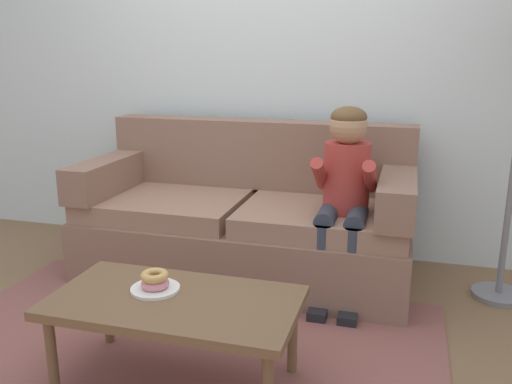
{
  "coord_description": "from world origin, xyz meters",
  "views": [
    {
      "loc": [
        1.0,
        -2.27,
        1.4
      ],
      "look_at": [
        0.22,
        0.45,
        0.65
      ],
      "focal_mm": 37.76,
      "sensor_mm": 36.0,
      "label": 1
    }
  ],
  "objects": [
    {
      "name": "area_rug",
      "position": [
        0.0,
        -0.25,
        0.01
      ],
      "size": [
        2.51,
        1.82,
        0.01
      ],
      "primitive_type": "cube",
      "color": "brown",
      "rests_on": "ground"
    },
    {
      "name": "ground",
      "position": [
        0.0,
        0.0,
        0.0
      ],
      "size": [
        10.0,
        10.0,
        0.0
      ],
      "primitive_type": "plane",
      "color": "brown"
    },
    {
      "name": "person_child",
      "position": [
        0.68,
        0.64,
        0.67
      ],
      "size": [
        0.34,
        0.58,
        1.1
      ],
      "color": "#AD3833",
      "rests_on": "ground"
    },
    {
      "name": "coffee_table",
      "position": [
        0.12,
        -0.4,
        0.36
      ],
      "size": [
        1.03,
        0.55,
        0.4
      ],
      "color": "brown",
      "rests_on": "ground"
    },
    {
      "name": "toy_controller",
      "position": [
        -0.63,
        0.06,
        0.03
      ],
      "size": [
        0.23,
        0.09,
        0.05
      ],
      "rotation": [
        0.0,
        0.0,
        -0.2
      ],
      "color": "red",
      "rests_on": "ground"
    },
    {
      "name": "couch",
      "position": [
        0.05,
        0.85,
        0.34
      ],
      "size": [
        2.03,
        0.9,
        0.95
      ],
      "color": "#846051",
      "rests_on": "ground"
    },
    {
      "name": "donut",
      "position": [
        0.01,
        -0.36,
        0.44
      ],
      "size": [
        0.15,
        0.15,
        0.04
      ],
      "primitive_type": "torus",
      "rotation": [
        0.0,
        0.0,
        1.89
      ],
      "color": "pink",
      "rests_on": "plate"
    },
    {
      "name": "donut_second",
      "position": [
        0.01,
        -0.36,
        0.47
      ],
      "size": [
        0.17,
        0.17,
        0.04
      ],
      "primitive_type": "torus",
      "rotation": [
        0.0,
        0.0,
        0.92
      ],
      "color": "tan",
      "rests_on": "donut"
    },
    {
      "name": "wall_back",
      "position": [
        0.0,
        1.4,
        1.4
      ],
      "size": [
        8.0,
        0.1,
        2.8
      ],
      "primitive_type": "cube",
      "color": "silver",
      "rests_on": "ground"
    },
    {
      "name": "plate",
      "position": [
        0.01,
        -0.36,
        0.41
      ],
      "size": [
        0.21,
        0.21,
        0.01
      ],
      "primitive_type": "cylinder",
      "color": "white",
      "rests_on": "coffee_table"
    }
  ]
}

